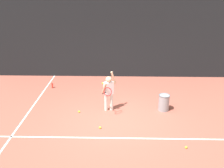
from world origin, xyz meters
TOP-DOWN VIEW (x-y plane):
  - ground_plane at (0.00, 0.00)m, footprint 20.00×20.00m
  - court_line_baseline at (0.00, -0.99)m, footprint 9.00×0.05m
  - court_line_sideline at (-2.89, 1.00)m, footprint 0.05×9.00m
  - back_fence_windscreen at (0.00, 4.12)m, footprint 11.41×0.08m
  - fence_post_1 at (-1.85, 4.18)m, footprint 0.09×0.09m
  - fence_post_2 at (1.85, 4.18)m, footprint 0.09×0.09m
  - tennis_player at (-0.21, 0.68)m, footprint 0.50×0.83m
  - ball_hopper at (1.65, 0.73)m, footprint 0.38×0.38m
  - water_bottle at (-2.62, 2.59)m, footprint 0.07×0.07m
  - tennis_ball_0 at (-1.19, 0.48)m, footprint 0.07×0.07m
  - tennis_ball_1 at (-0.42, -0.50)m, footprint 0.07×0.07m
  - tennis_ball_2 at (1.88, -1.42)m, footprint 0.07×0.07m
  - tennis_ball_3 at (-0.56, 3.10)m, footprint 0.07×0.07m

SIDE VIEW (x-z plane):
  - ground_plane at x=0.00m, z-range 0.00..0.00m
  - court_line_baseline at x=0.00m, z-range 0.00..0.00m
  - court_line_sideline at x=-2.89m, z-range 0.00..0.00m
  - tennis_ball_0 at x=-1.19m, z-range 0.00..0.07m
  - tennis_ball_1 at x=-0.42m, z-range 0.00..0.07m
  - tennis_ball_2 at x=1.88m, z-range 0.00..0.07m
  - tennis_ball_3 at x=-0.56m, z-range 0.00..0.07m
  - water_bottle at x=-2.62m, z-range 0.00..0.22m
  - ball_hopper at x=1.65m, z-range 0.01..0.57m
  - tennis_player at x=-0.21m, z-range 0.05..1.40m
  - back_fence_windscreen at x=0.00m, z-range 0.00..3.77m
  - fence_post_1 at x=-1.85m, z-range 0.00..3.92m
  - fence_post_2 at x=1.85m, z-range 0.00..3.92m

